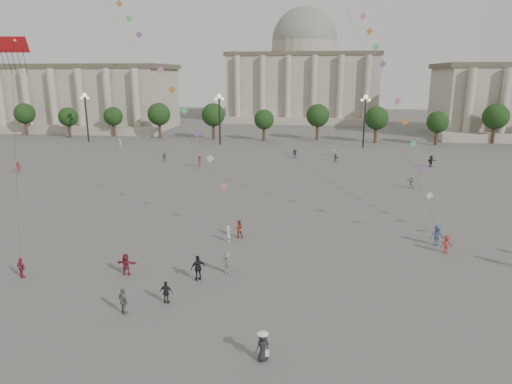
# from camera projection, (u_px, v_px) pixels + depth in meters

# --- Properties ---
(ground) EXTENTS (360.00, 360.00, 0.00)m
(ground) POSITION_uv_depth(u_px,v_px,m) (213.00, 314.00, 28.62)
(ground) COLOR #5B5755
(ground) RESTS_ON ground
(hall_west) EXTENTS (84.00, 26.22, 17.20)m
(hall_west) POSITION_uv_depth(u_px,v_px,m) (27.00, 97.00, 126.72)
(hall_west) COLOR #9F9685
(hall_west) RESTS_ON ground
(hall_central) EXTENTS (48.30, 34.30, 35.50)m
(hall_central) POSITION_uv_depth(u_px,v_px,m) (303.00, 75.00, 148.91)
(hall_central) COLOR #9F9685
(hall_central) RESTS_ON ground
(tree_row) EXTENTS (137.12, 5.12, 8.00)m
(tree_row) POSITION_uv_depth(u_px,v_px,m) (293.00, 117.00, 102.03)
(tree_row) COLOR #3C2A1E
(tree_row) RESTS_ON ground
(lamp_post_far_west) EXTENTS (2.00, 0.90, 10.65)m
(lamp_post_far_west) POSITION_uv_depth(u_px,v_px,m) (86.00, 108.00, 100.00)
(lamp_post_far_west) COLOR #262628
(lamp_post_far_west) RESTS_ON ground
(lamp_post_mid_west) EXTENTS (2.00, 0.90, 10.65)m
(lamp_post_mid_west) POSITION_uv_depth(u_px,v_px,m) (219.00, 110.00, 95.91)
(lamp_post_mid_west) COLOR #262628
(lamp_post_mid_west) RESTS_ON ground
(lamp_post_mid_east) EXTENTS (2.00, 0.90, 10.65)m
(lamp_post_mid_east) POSITION_uv_depth(u_px,v_px,m) (365.00, 111.00, 91.83)
(lamp_post_mid_east) COLOR #262628
(lamp_post_mid_east) RESTS_ON ground
(person_crowd_0) EXTENTS (1.06, 0.58, 1.71)m
(person_crowd_0) POSITION_uv_depth(u_px,v_px,m) (295.00, 153.00, 81.87)
(person_crowd_0) COLOR navy
(person_crowd_0) RESTS_ON ground
(person_crowd_2) EXTENTS (1.23, 1.22, 1.70)m
(person_crowd_2) POSITION_uv_depth(u_px,v_px,m) (18.00, 168.00, 69.18)
(person_crowd_2) COLOR maroon
(person_crowd_2) RESTS_ON ground
(person_crowd_4) EXTENTS (1.51, 1.55, 1.77)m
(person_crowd_4) POSITION_uv_depth(u_px,v_px,m) (334.00, 151.00, 83.84)
(person_crowd_4) COLOR silver
(person_crowd_4) RESTS_ON ground
(person_crowd_6) EXTENTS (1.12, 0.67, 1.69)m
(person_crowd_6) POSITION_uv_depth(u_px,v_px,m) (227.00, 263.00, 34.20)
(person_crowd_6) COLOR slate
(person_crowd_6) RESTS_ON ground
(person_crowd_7) EXTENTS (1.63, 0.87, 1.68)m
(person_crowd_7) POSITION_uv_depth(u_px,v_px,m) (412.00, 182.00, 60.09)
(person_crowd_7) COLOR #AFAFAB
(person_crowd_7) RESTS_ON ground
(person_crowd_8) EXTENTS (1.17, 0.91, 1.59)m
(person_crowd_8) POSITION_uv_depth(u_px,v_px,m) (447.00, 244.00, 38.20)
(person_crowd_8) COLOR maroon
(person_crowd_8) RESTS_ON ground
(person_crowd_9) EXTENTS (1.76, 1.46, 1.89)m
(person_crowd_9) POSITION_uv_depth(u_px,v_px,m) (431.00, 161.00, 73.96)
(person_crowd_9) COLOR black
(person_crowd_9) RESTS_ON ground
(person_crowd_10) EXTENTS (0.56, 0.72, 1.77)m
(person_crowd_10) POSITION_uv_depth(u_px,v_px,m) (120.00, 143.00, 94.20)
(person_crowd_10) COLOR silver
(person_crowd_10) RESTS_ON ground
(person_crowd_12) EXTENTS (1.18, 1.36, 1.48)m
(person_crowd_12) POSITION_uv_depth(u_px,v_px,m) (336.00, 158.00, 78.01)
(person_crowd_12) COLOR slate
(person_crowd_12) RESTS_ON ground
(person_crowd_13) EXTENTS (0.64, 0.65, 1.50)m
(person_crowd_13) POSITION_uv_depth(u_px,v_px,m) (228.00, 234.00, 40.90)
(person_crowd_13) COLOR white
(person_crowd_13) RESTS_ON ground
(person_crowd_16) EXTENTS (1.07, 0.57, 1.73)m
(person_crowd_16) POSITION_uv_depth(u_px,v_px,m) (164.00, 157.00, 77.98)
(person_crowd_16) COLOR slate
(person_crowd_16) RESTS_ON ground
(person_crowd_17) EXTENTS (0.78, 1.25, 1.86)m
(person_crowd_17) POSITION_uv_depth(u_px,v_px,m) (200.00, 161.00, 74.00)
(person_crowd_17) COLOR maroon
(person_crowd_17) RESTS_ON ground
(tourist_0) EXTENTS (1.00, 0.72, 1.57)m
(tourist_0) POSITION_uv_depth(u_px,v_px,m) (21.00, 268.00, 33.61)
(tourist_0) COLOR #98293B
(tourist_0) RESTS_ON ground
(tourist_1) EXTENTS (0.93, 0.42, 1.55)m
(tourist_1) POSITION_uv_depth(u_px,v_px,m) (166.00, 292.00, 29.83)
(tourist_1) COLOR black
(tourist_1) RESTS_ON ground
(tourist_2) EXTENTS (1.54, 0.50, 1.66)m
(tourist_2) POSITION_uv_depth(u_px,v_px,m) (126.00, 264.00, 34.09)
(tourist_2) COLOR maroon
(tourist_2) RESTS_ON ground
(tourist_3) EXTENTS (1.09, 0.96, 1.76)m
(tourist_3) POSITION_uv_depth(u_px,v_px,m) (124.00, 301.00, 28.44)
(tourist_3) COLOR slate
(tourist_3) RESTS_ON ground
(tourist_4) EXTENTS (1.20, 1.01, 1.92)m
(tourist_4) POSITION_uv_depth(u_px,v_px,m) (198.00, 268.00, 33.14)
(tourist_4) COLOR black
(tourist_4) RESTS_ON ground
(kite_flyer_0) EXTENTS (0.98, 0.86, 1.70)m
(kite_flyer_0) POSITION_uv_depth(u_px,v_px,m) (239.00, 229.00, 41.88)
(kite_flyer_0) COLOR #9E372B
(kite_flyer_0) RESTS_ON ground
(kite_flyer_1) EXTENTS (1.27, 0.82, 1.86)m
(kite_flyer_1) POSITION_uv_depth(u_px,v_px,m) (437.00, 236.00, 39.85)
(kite_flyer_1) COLOR navy
(kite_flyer_1) RESTS_ON ground
(hat_person) EXTENTS (0.94, 0.89, 1.69)m
(hat_person) POSITION_uv_depth(u_px,v_px,m) (263.00, 346.00, 23.81)
(hat_person) COLOR black
(hat_person) RESTS_ON ground
(dragon_kite) EXTENTS (2.25, 1.03, 15.50)m
(dragon_kite) POSITION_uv_depth(u_px,v_px,m) (13.00, 57.00, 30.94)
(dragon_kite) COLOR #B31316
(dragon_kite) RESTS_ON ground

